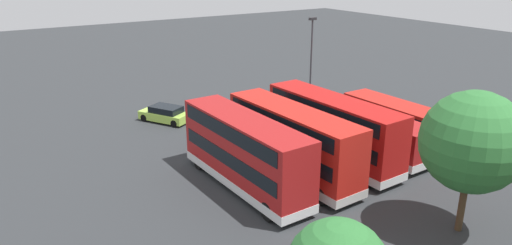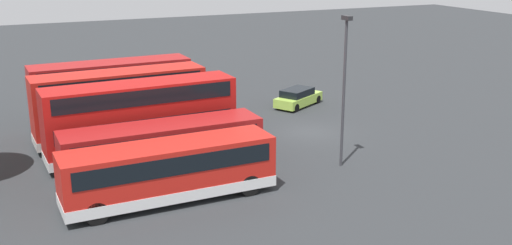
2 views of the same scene
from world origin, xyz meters
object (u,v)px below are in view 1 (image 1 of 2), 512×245
(bus_single_deck_second, at_px, (365,128))
(lamp_post_tall, at_px, (311,57))
(bus_double_decker_third, at_px, (332,128))
(bus_double_decker_fifth, at_px, (245,151))
(car_hatchback_silver, at_px, (165,114))
(bus_double_decker_fourth, at_px, (292,140))
(bus_single_deck_near_end, at_px, (403,122))

(bus_single_deck_second, distance_m, lamp_post_tall, 10.64)
(bus_double_decker_third, xyz_separation_m, lamp_post_tall, (-6.16, -10.02, 2.53))
(bus_double_decker_third, xyz_separation_m, bus_double_decker_fifth, (7.27, 0.25, -0.00))
(bus_single_deck_second, relative_size, car_hatchback_silver, 2.31)
(bus_double_decker_fourth, relative_size, lamp_post_tall, 1.29)
(bus_single_deck_near_end, xyz_separation_m, bus_single_deck_second, (3.41, -0.65, 0.00))
(bus_double_decker_fourth, distance_m, bus_double_decker_fifth, 3.50)
(bus_double_decker_fourth, height_order, lamp_post_tall, lamp_post_tall)
(bus_double_decker_third, relative_size, bus_double_decker_fourth, 1.03)
(bus_single_deck_second, distance_m, bus_double_decker_fifth, 10.83)
(bus_single_deck_second, bearing_deg, bus_double_decker_fifth, 2.81)
(bus_double_decker_fourth, relative_size, bus_double_decker_fifth, 1.01)
(bus_double_decker_fifth, distance_m, lamp_post_tall, 17.10)
(bus_single_deck_near_end, relative_size, bus_double_decker_third, 0.93)
(bus_single_deck_near_end, height_order, bus_double_decker_third, bus_double_decker_third)
(bus_double_decker_third, bearing_deg, lamp_post_tall, -121.60)
(bus_double_decker_third, relative_size, bus_double_decker_fifth, 1.04)
(bus_single_deck_second, xyz_separation_m, lamp_post_tall, (-2.65, -9.74, 3.36))
(bus_double_decker_fourth, xyz_separation_m, car_hatchback_silver, (2.89, -14.51, -1.75))
(bus_double_decker_fourth, bearing_deg, lamp_post_tall, -133.60)
(bus_single_deck_near_end, xyz_separation_m, bus_double_decker_third, (6.92, -0.36, 0.83))
(bus_double_decker_fifth, bearing_deg, bus_single_deck_second, -177.19)
(bus_double_decker_fifth, bearing_deg, car_hatchback_silver, -92.39)
(car_hatchback_silver, relative_size, lamp_post_tall, 0.56)
(car_hatchback_silver, bearing_deg, bus_double_decker_third, 115.35)
(bus_single_deck_second, height_order, bus_double_decker_fourth, bus_double_decker_fourth)
(lamp_post_tall, bearing_deg, bus_double_decker_fourth, 46.40)
(bus_double_decker_third, distance_m, bus_double_decker_fourth, 3.80)
(bus_single_deck_second, height_order, car_hatchback_silver, bus_single_deck_second)
(bus_double_decker_fifth, xyz_separation_m, lamp_post_tall, (-13.44, -10.27, 2.53))
(bus_single_deck_near_end, bearing_deg, bus_double_decker_third, -3.01)
(bus_single_deck_near_end, xyz_separation_m, car_hatchback_silver, (13.60, -14.45, -0.92))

